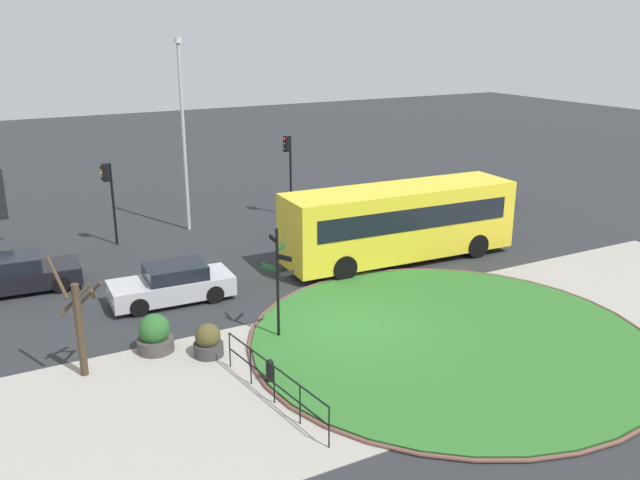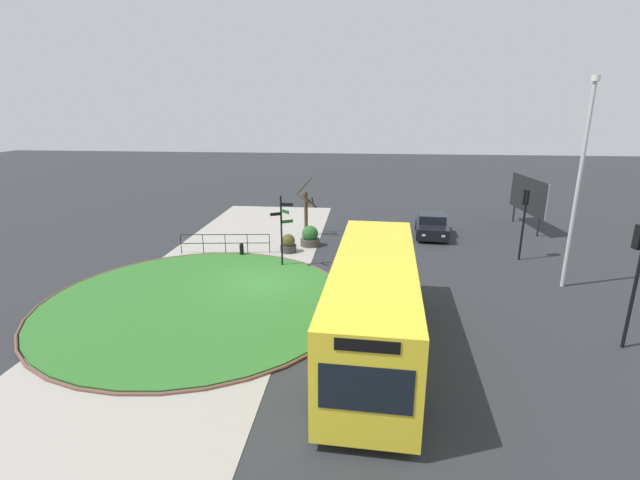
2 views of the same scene
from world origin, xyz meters
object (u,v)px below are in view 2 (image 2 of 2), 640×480
object	(u,v)px
traffic_light_near	(525,208)
planter_near_signpost	(288,244)
planter_kerbside	(310,237)
billboard_left	(528,196)
bus_yellow	(373,302)
street_tree_bare	(306,209)
traffic_light_far	(637,260)
signpost_directional	(282,226)
lamppost_tall	(579,181)
car_trailing	(373,245)
car_near_lane	(432,226)
bollard_foreground	(242,249)

from	to	relation	value
traffic_light_near	planter_near_signpost	size ratio (longest dim) A/B	3.59
planter_kerbside	billboard_left	bearing A→B (deg)	111.32
planter_kerbside	traffic_light_near	bearing A→B (deg)	83.92
bus_yellow	street_tree_bare	size ratio (longest dim) A/B	2.79
traffic_light_near	traffic_light_far	distance (m)	8.90
signpost_directional	billboard_left	distance (m)	16.85
lamppost_tall	car_trailing	bearing A→B (deg)	-111.57
car_near_lane	billboard_left	size ratio (longest dim) A/B	0.84
bus_yellow	car_near_lane	world-z (taller)	bus_yellow
traffic_light_near	traffic_light_far	bearing A→B (deg)	-171.56
bus_yellow	billboard_left	size ratio (longest dim) A/B	1.99
billboard_left	planter_near_signpost	bearing A→B (deg)	-71.08
traffic_light_far	billboard_left	xyz separation A→B (m)	(-15.30, 1.85, -0.82)
car_trailing	car_near_lane	bearing A→B (deg)	-36.16
traffic_light_far	billboard_left	distance (m)	15.43
signpost_directional	street_tree_bare	world-z (taller)	signpost_directional
planter_kerbside	bus_yellow	bearing A→B (deg)	17.04
bollard_foreground	car_trailing	world-z (taller)	car_trailing
traffic_light_far	car_trailing	bearing A→B (deg)	33.56
signpost_directional	traffic_light_far	xyz separation A→B (m)	(6.42, 12.47, 0.93)
car_trailing	traffic_light_far	size ratio (longest dim) A/B	1.05
car_trailing	street_tree_bare	distance (m)	5.55
traffic_light_far	billboard_left	size ratio (longest dim) A/B	0.83
lamppost_tall	planter_near_signpost	world-z (taller)	lamppost_tall
bus_yellow	street_tree_bare	distance (m)	13.77
bus_yellow	car_trailing	xyz separation A→B (m)	(-9.50, 0.12, -1.02)
signpost_directional	car_trailing	xyz separation A→B (m)	(-2.03, 4.42, -1.44)
bollard_foreground	lamppost_tall	distance (m)	16.00
traffic_light_far	planter_near_signpost	world-z (taller)	traffic_light_far
signpost_directional	planter_kerbside	size ratio (longest dim) A/B	3.03
bollard_foreground	traffic_light_near	distance (m)	14.67
car_trailing	planter_kerbside	distance (m)	3.87
signpost_directional	traffic_light_near	world-z (taller)	traffic_light_near
traffic_light_far	planter_kerbside	size ratio (longest dim) A/B	3.48
traffic_light_near	planter_kerbside	bearing A→B (deg)	89.14
traffic_light_far	signpost_directional	bearing A→B (deg)	52.72
traffic_light_near	planter_near_signpost	distance (m)	12.32
traffic_light_near	bus_yellow	bearing A→B (deg)	147.49
bus_yellow	traffic_light_far	world-z (taller)	traffic_light_far
car_trailing	street_tree_bare	size ratio (longest dim) A/B	1.21
planter_kerbside	bollard_foreground	bearing A→B (deg)	-56.97
planter_near_signpost	lamppost_tall	bearing A→B (deg)	74.37
bus_yellow	planter_near_signpost	bearing A→B (deg)	-152.93
lamppost_tall	traffic_light_near	bearing A→B (deg)	-168.91
bollard_foreground	planter_near_signpost	xyz separation A→B (m)	(-0.91, 2.34, 0.08)
traffic_light_far	street_tree_bare	distance (m)	17.18
billboard_left	car_trailing	bearing A→B (deg)	-60.71
signpost_directional	planter_kerbside	world-z (taller)	signpost_directional
lamppost_tall	planter_near_signpost	xyz separation A→B (m)	(-3.59, -12.84, -4.23)
traffic_light_far	bollard_foreground	bearing A→B (deg)	52.22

